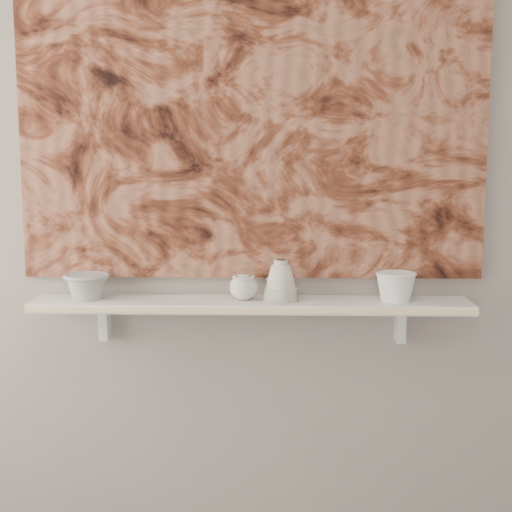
{
  "coord_description": "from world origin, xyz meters",
  "views": [
    {
      "loc": [
        0.08,
        -0.73,
        1.39
      ],
      "look_at": [
        0.02,
        1.49,
        1.08
      ],
      "focal_mm": 50.0,
      "sensor_mm": 36.0,
      "label": 1
    }
  ],
  "objects_px": {
    "bowl_grey": "(87,286)",
    "cup_cream": "(244,287)",
    "shelf": "(251,304)",
    "bowl_white": "(396,286)",
    "painting": "(251,108)",
    "bell_vessel": "(281,280)"
  },
  "relations": [
    {
      "from": "shelf",
      "to": "bell_vessel",
      "type": "xyz_separation_m",
      "value": [
        0.1,
        0.0,
        0.08
      ]
    },
    {
      "from": "bell_vessel",
      "to": "bowl_grey",
      "type": "bearing_deg",
      "value": 180.0
    },
    {
      "from": "shelf",
      "to": "bell_vessel",
      "type": "bearing_deg",
      "value": 0.0
    },
    {
      "from": "bowl_grey",
      "to": "shelf",
      "type": "bearing_deg",
      "value": 0.0
    },
    {
      "from": "bowl_grey",
      "to": "cup_cream",
      "type": "distance_m",
      "value": 0.5
    },
    {
      "from": "bowl_white",
      "to": "shelf",
      "type": "bearing_deg",
      "value": 180.0
    },
    {
      "from": "bell_vessel",
      "to": "bowl_white",
      "type": "bearing_deg",
      "value": 0.0
    },
    {
      "from": "shelf",
      "to": "painting",
      "type": "relative_size",
      "value": 0.93
    },
    {
      "from": "painting",
      "to": "bell_vessel",
      "type": "relative_size",
      "value": 11.49
    },
    {
      "from": "bowl_grey",
      "to": "bowl_white",
      "type": "relative_size",
      "value": 1.14
    },
    {
      "from": "painting",
      "to": "bowl_grey",
      "type": "height_order",
      "value": "painting"
    },
    {
      "from": "bowl_white",
      "to": "painting",
      "type": "bearing_deg",
      "value": 170.1
    },
    {
      "from": "bowl_white",
      "to": "cup_cream",
      "type": "bearing_deg",
      "value": 180.0
    },
    {
      "from": "bowl_grey",
      "to": "cup_cream",
      "type": "bearing_deg",
      "value": 0.0
    },
    {
      "from": "shelf",
      "to": "bowl_white",
      "type": "bearing_deg",
      "value": 0.0
    },
    {
      "from": "shelf",
      "to": "bell_vessel",
      "type": "relative_size",
      "value": 10.73
    },
    {
      "from": "bell_vessel",
      "to": "bowl_white",
      "type": "relative_size",
      "value": 1.02
    },
    {
      "from": "bell_vessel",
      "to": "painting",
      "type": "bearing_deg",
      "value": 139.97
    },
    {
      "from": "painting",
      "to": "bowl_white",
      "type": "distance_m",
      "value": 0.73
    },
    {
      "from": "bowl_grey",
      "to": "cup_cream",
      "type": "relative_size",
      "value": 1.64
    },
    {
      "from": "shelf",
      "to": "bowl_grey",
      "type": "height_order",
      "value": "bowl_grey"
    },
    {
      "from": "cup_cream",
      "to": "bell_vessel",
      "type": "xyz_separation_m",
      "value": [
        0.12,
        0.0,
        0.02
      ]
    }
  ]
}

